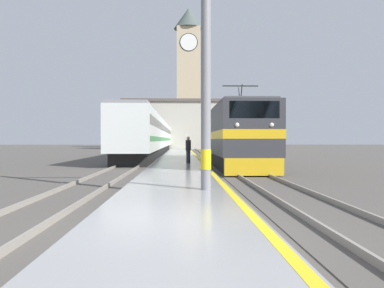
% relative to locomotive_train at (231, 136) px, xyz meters
% --- Properties ---
extents(ground_plane, '(200.00, 200.00, 0.00)m').
position_rel_locomotive_train_xyz_m(ground_plane, '(-3.50, 11.63, -1.97)').
color(ground_plane, '#514C47').
extents(platform, '(3.35, 140.00, 0.26)m').
position_rel_locomotive_train_xyz_m(platform, '(-3.50, 6.63, -1.84)').
color(platform, '#999999').
rests_on(platform, ground).
extents(rail_track_near, '(2.83, 140.00, 0.16)m').
position_rel_locomotive_train_xyz_m(rail_track_near, '(0.00, 6.63, -1.94)').
color(rail_track_near, '#514C47').
rests_on(rail_track_near, ground).
extents(rail_track_far, '(2.83, 140.00, 0.16)m').
position_rel_locomotive_train_xyz_m(rail_track_far, '(-6.72, 6.63, -1.94)').
color(rail_track_far, '#514C47').
rests_on(rail_track_far, ground).
extents(locomotive_train, '(2.92, 16.48, 4.83)m').
position_rel_locomotive_train_xyz_m(locomotive_train, '(0.00, 0.00, 0.00)').
color(locomotive_train, black).
rests_on(locomotive_train, ground).
extents(passenger_train, '(2.92, 46.00, 4.16)m').
position_rel_locomotive_train_xyz_m(passenger_train, '(-6.72, 20.33, 0.26)').
color(passenger_train, black).
rests_on(passenger_train, ground).
extents(catenary_mast, '(2.94, 0.31, 8.33)m').
position_rel_locomotive_train_xyz_m(catenary_mast, '(-2.55, -14.09, 2.41)').
color(catenary_mast, gray).
rests_on(catenary_mast, platform).
extents(person_on_platform, '(0.34, 0.34, 1.69)m').
position_rel_locomotive_train_xyz_m(person_on_platform, '(-2.91, -1.63, -0.82)').
color(person_on_platform, '#23232D').
rests_on(person_on_platform, platform).
extents(clock_tower, '(6.07, 6.07, 29.32)m').
position_rel_locomotive_train_xyz_m(clock_tower, '(-1.80, 53.21, 13.67)').
color(clock_tower, tan).
rests_on(clock_tower, ground).
extents(station_building, '(28.36, 7.52, 9.26)m').
position_rel_locomotive_train_xyz_m(station_building, '(-0.14, 46.37, 2.69)').
color(station_building, '#B7B2A3').
rests_on(station_building, ground).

